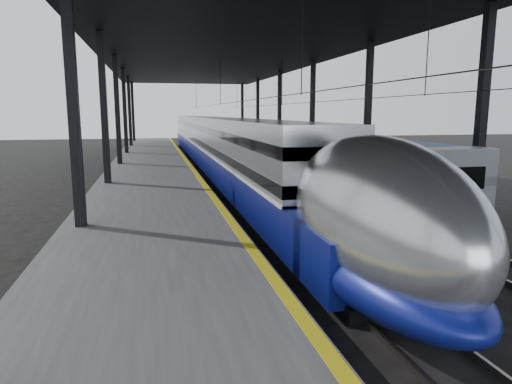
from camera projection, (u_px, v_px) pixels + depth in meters
name	position (u px, v px, depth m)	size (l,w,h in m)	color
ground	(286.00, 295.00, 12.18)	(160.00, 160.00, 0.00)	black
platform	(151.00, 178.00, 30.55)	(6.00, 80.00, 1.00)	#4C4C4F
yellow_strip	(193.00, 169.00, 31.07)	(0.30, 80.00, 0.01)	yellow
rails	(267.00, 180.00, 32.36)	(6.52, 80.00, 0.16)	slate
canopy	(229.00, 47.00, 30.25)	(18.00, 75.00, 9.47)	black
tgv_train	(218.00, 146.00, 37.84)	(3.09, 65.20, 4.44)	silver
second_train	(268.00, 146.00, 41.87)	(2.61, 56.05, 3.59)	navy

